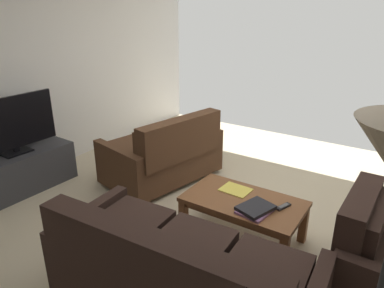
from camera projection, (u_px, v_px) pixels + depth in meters
ground_plane at (226, 226)px, 3.60m from camera, size 5.48×5.97×0.01m
wall_right at (39, 70)px, 4.53m from camera, size 0.12×5.97×2.64m
sofa_main at (177, 274)px, 2.44m from camera, size 1.91×0.96×0.85m
loveseat_near at (165, 153)px, 4.41m from camera, size 1.12×1.52×0.88m
coffee_table at (243, 206)px, 3.29m from camera, size 1.08×0.62×0.42m
tv_stand at (21, 172)px, 4.22m from camera, size 0.51×1.23×0.48m
flat_tv at (11, 125)px, 4.01m from camera, size 0.21×1.04×0.66m
book_stack at (255, 209)px, 3.07m from camera, size 0.31×0.35×0.05m
tv_remote at (283, 207)px, 3.14m from camera, size 0.09×0.17×0.02m
loose_magazine at (236, 190)px, 3.44m from camera, size 0.29×0.23×0.01m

